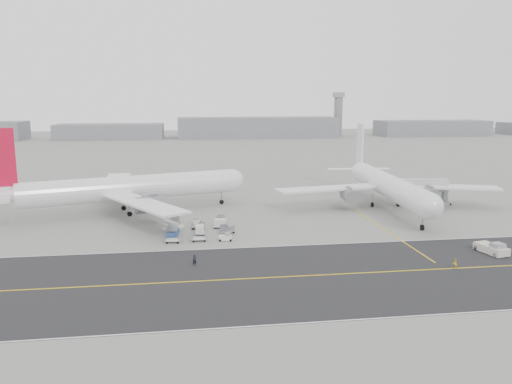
{
  "coord_description": "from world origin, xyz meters",
  "views": [
    {
      "loc": [
        -9.97,
        -88.11,
        26.32
      ],
      "look_at": [
        4.15,
        12.0,
        7.49
      ],
      "focal_mm": 35.0,
      "sensor_mm": 36.0,
      "label": 1
    }
  ],
  "objects": [
    {
      "name": "ground_crew_a",
      "position": [
        -9.03,
        -11.01,
        0.96
      ],
      "size": [
        0.79,
        0.6,
        1.93
      ],
      "primitive_type": "imported",
      "rotation": [
        0.0,
        0.0,
        0.22
      ],
      "color": "black",
      "rests_on": "ground"
    },
    {
      "name": "airliner_b",
      "position": [
        38.8,
        27.17,
        5.61
      ],
      "size": [
        55.69,
        56.45,
        19.46
      ],
      "rotation": [
        0.0,
        0.0,
        -0.06
      ],
      "color": "white",
      "rests_on": "ground"
    },
    {
      "name": "horizon_buildings",
      "position": [
        30.0,
        260.0,
        0.0
      ],
      "size": [
        520.0,
        28.0,
        28.0
      ],
      "primitive_type": null,
      "color": "gray",
      "rests_on": "ground"
    },
    {
      "name": "ground",
      "position": [
        0.0,
        0.0,
        0.0
      ],
      "size": [
        700.0,
        700.0,
        0.0
      ],
      "primitive_type": "plane",
      "color": "gray",
      "rests_on": "ground"
    },
    {
      "name": "ground_crew_b",
      "position": [
        31.62,
        -18.08,
        0.81
      ],
      "size": [
        0.85,
        0.7,
        1.62
      ],
      "primitive_type": "imported",
      "rotation": [
        0.0,
        0.0,
        3.03
      ],
      "color": "gold",
      "rests_on": "ground"
    },
    {
      "name": "control_tower",
      "position": [
        100.0,
        265.0,
        16.25
      ],
      "size": [
        7.0,
        7.0,
        31.25
      ],
      "color": "gray",
      "rests_on": "ground"
    },
    {
      "name": "jet_bridge",
      "position": [
        47.39,
        29.51,
        4.65
      ],
      "size": [
        17.88,
        6.56,
        6.67
      ],
      "rotation": [
        0.0,
        0.0,
        -0.2
      ],
      "color": "gray",
      "rests_on": "ground"
    },
    {
      "name": "stray_dolly",
      "position": [
        -2.17,
        8.28,
        0.0
      ],
      "size": [
        3.01,
        3.19,
        1.68
      ],
      "primitive_type": null,
      "rotation": [
        0.0,
        0.0,
        0.66
      ],
      "color": "silver",
      "rests_on": "ground"
    },
    {
      "name": "gse_cluster",
      "position": [
        -7.92,
        9.97,
        0.0
      ],
      "size": [
        20.34,
        23.79,
        2.02
      ],
      "primitive_type": null,
      "rotation": [
        0.0,
        0.0,
        -0.14
      ],
      "color": "gray",
      "rests_on": "ground"
    },
    {
      "name": "pushback_tug",
      "position": [
        42.14,
        -11.64,
        0.89
      ],
      "size": [
        3.82,
        7.71,
        2.17
      ],
      "rotation": [
        0.0,
        0.0,
        0.19
      ],
      "color": "beige",
      "rests_on": "ground"
    },
    {
      "name": "airliner_a",
      "position": [
        -23.79,
        29.34,
        5.9
      ],
      "size": [
        57.56,
        56.42,
        20.5
      ],
      "rotation": [
        0.0,
        0.0,
        1.88
      ],
      "color": "white",
      "rests_on": "ground"
    },
    {
      "name": "taxiway",
      "position": [
        5.02,
        -17.98,
        0.01
      ],
      "size": [
        220.0,
        59.0,
        0.03
      ],
      "color": "#262628",
      "rests_on": "ground"
    }
  ]
}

